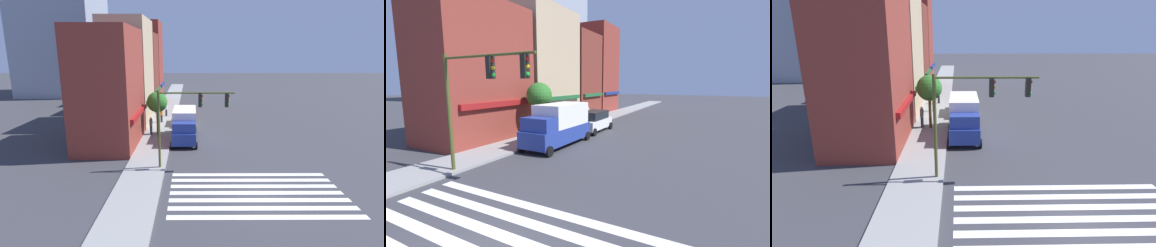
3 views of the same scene
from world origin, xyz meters
TOP-DOWN VIEW (x-y plane):
  - storefront_row at (21.87, 11.50)m, footprint 31.19×5.30m
  - traffic_signal at (3.93, 4.35)m, footprint 0.32×5.49m
  - box_truck_blue at (11.31, 4.70)m, footprint 6.22×2.42m
  - suv_white at (17.58, 4.70)m, footprint 4.72×2.12m
  - pedestrian_grey_coat at (13.05, 8.22)m, footprint 0.32×0.32m
  - pedestrian_orange_vest at (18.35, 7.64)m, footprint 0.32×0.32m
  - pedestrian_white_shirt at (21.81, 7.34)m, footprint 0.32×0.32m
  - street_tree at (12.89, 7.50)m, footprint 2.10×2.10m

SIDE VIEW (x-z plane):
  - suv_white at x=17.58m, z-range 0.06..2.00m
  - pedestrian_grey_coat at x=13.05m, z-range 0.19..1.96m
  - pedestrian_orange_vest at x=18.35m, z-range 0.19..1.96m
  - pedestrian_white_shirt at x=21.81m, z-range 0.19..1.96m
  - box_truck_blue at x=11.31m, z-range 0.07..3.11m
  - street_tree at x=12.89m, z-range 1.29..5.74m
  - traffic_signal at x=3.93m, z-range 1.37..7.29m
  - storefront_row at x=21.87m, z-range -0.69..12.48m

